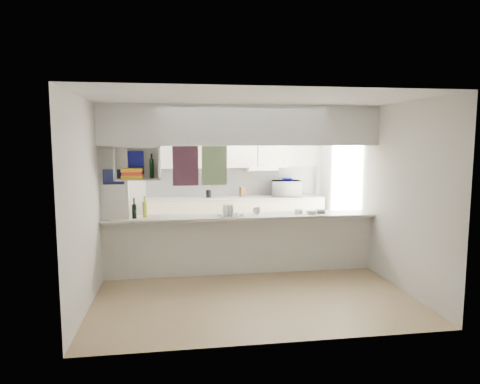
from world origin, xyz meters
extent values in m
plane|color=tan|center=(0.00, 0.00, 0.00)|extent=(4.80, 4.80, 0.00)
plane|color=white|center=(0.00, 0.00, 2.60)|extent=(4.80, 4.80, 0.00)
plane|color=silver|center=(0.00, 2.40, 1.30)|extent=(4.20, 0.00, 4.20)
plane|color=silver|center=(-2.10, 0.00, 1.30)|extent=(0.00, 4.80, 4.80)
plane|color=silver|center=(2.10, 0.00, 1.30)|extent=(0.00, 4.80, 4.80)
cube|color=silver|center=(0.00, 0.00, 0.44)|extent=(4.20, 0.15, 0.88)
cube|color=#B9B3A3|center=(0.00, 0.00, 0.90)|extent=(4.20, 0.50, 0.04)
cube|color=white|center=(0.00, 0.00, 2.30)|extent=(4.20, 0.50, 0.60)
cube|color=silver|center=(-1.90, 0.00, 1.30)|extent=(0.40, 0.18, 2.60)
cube|color=#191E4C|center=(-1.90, -0.10, 1.55)|extent=(0.30, 0.01, 0.22)
cube|color=white|center=(-1.90, -0.10, 1.32)|extent=(0.30, 0.01, 0.24)
cube|color=#32162B|center=(-0.85, 0.22, 1.68)|extent=(0.40, 0.02, 0.62)
cube|color=#1B697B|center=(-0.40, 0.22, 1.68)|extent=(0.40, 0.02, 0.62)
cube|color=white|center=(-1.55, -0.10, 1.51)|extent=(0.65, 0.35, 0.02)
cube|color=white|center=(-1.55, -0.10, 1.99)|extent=(0.65, 0.35, 0.02)
cube|color=white|center=(-1.55, 0.06, 1.75)|extent=(0.65, 0.02, 0.50)
cube|color=white|center=(-1.86, -0.10, 1.75)|extent=(0.02, 0.35, 0.50)
cube|color=white|center=(-1.24, -0.10, 1.75)|extent=(0.02, 0.35, 0.50)
cube|color=gold|center=(-1.63, -0.10, 1.55)|extent=(0.30, 0.24, 0.05)
cube|color=red|center=(-1.63, -0.10, 1.60)|extent=(0.28, 0.22, 0.05)
cube|color=gold|center=(-1.63, -0.10, 1.65)|extent=(0.30, 0.24, 0.05)
cube|color=#0B0D81|center=(-1.60, 0.02, 1.75)|extent=(0.26, 0.02, 0.34)
cylinder|color=black|center=(-1.35, -0.10, 1.67)|extent=(0.06, 0.06, 0.28)
cube|color=beige|center=(0.20, 2.10, 0.45)|extent=(3.60, 0.60, 0.90)
cube|color=#B9B3A3|center=(0.20, 2.10, 0.91)|extent=(3.60, 0.63, 0.03)
cube|color=silver|center=(0.20, 2.38, 1.22)|extent=(3.60, 0.03, 0.60)
cube|color=beige|center=(0.00, 2.23, 1.88)|extent=(2.62, 0.34, 0.72)
cube|color=white|center=(0.75, 2.16, 1.48)|extent=(0.60, 0.46, 0.12)
cube|color=silver|center=(0.75, 1.93, 1.45)|extent=(0.60, 0.02, 0.05)
imported|color=white|center=(1.26, 2.08, 1.08)|extent=(0.64, 0.48, 0.33)
imported|color=#0B0D81|center=(1.28, 2.11, 1.27)|extent=(0.23, 0.23, 0.06)
cube|color=silver|center=(-0.18, -0.05, 0.93)|extent=(0.41, 0.34, 0.01)
cylinder|color=white|center=(-0.27, -0.07, 1.03)|extent=(0.05, 0.18, 0.18)
cylinder|color=white|center=(-0.22, -0.06, 1.03)|extent=(0.05, 0.18, 0.18)
cylinder|color=white|center=(-0.16, -0.05, 1.03)|extent=(0.05, 0.18, 0.18)
imported|color=white|center=(0.24, -0.02, 0.99)|extent=(0.17, 0.17, 0.10)
cylinder|color=black|center=(-1.62, -0.04, 1.03)|extent=(0.07, 0.07, 0.21)
cylinder|color=black|center=(-1.62, -0.04, 1.18)|extent=(0.03, 0.03, 0.10)
cylinder|color=olive|center=(-1.48, 0.04, 1.03)|extent=(0.07, 0.07, 0.23)
cylinder|color=olive|center=(-1.48, 0.04, 1.20)|extent=(0.03, 0.03, 0.10)
cylinder|color=silver|center=(0.93, 0.04, 0.95)|extent=(0.13, 0.13, 0.06)
cube|color=silver|center=(1.11, -0.06, 0.95)|extent=(0.13, 0.09, 0.05)
cube|color=silver|center=(1.29, 0.04, 0.95)|extent=(0.13, 0.09, 0.05)
cube|color=black|center=(1.28, -0.03, 0.93)|extent=(0.14, 0.07, 0.01)
cylinder|color=black|center=(-0.35, 2.15, 1.00)|extent=(0.11, 0.11, 0.15)
cube|color=brown|center=(0.35, 2.18, 1.02)|extent=(0.13, 0.12, 0.20)
camera|label=1|loc=(-0.99, -6.49, 2.09)|focal=32.00mm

